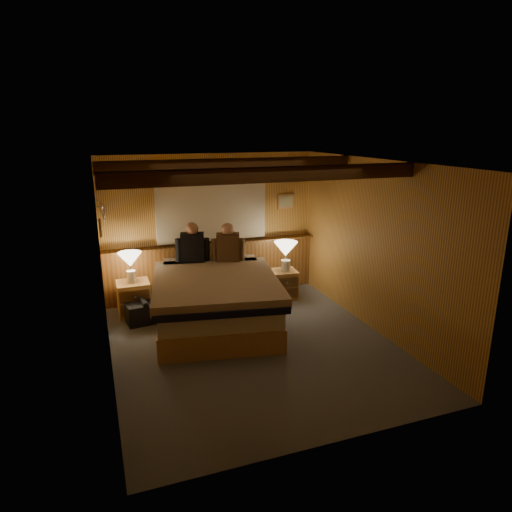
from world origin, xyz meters
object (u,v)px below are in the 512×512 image
bed (216,300)px  person_right (228,246)px  person_left (192,245)px  lamp_right (286,251)px  lamp_left (130,261)px  duffel_bag (144,313)px  nightstand_right (283,284)px  nightstand_left (134,298)px

bed → person_right: person_right is taller
person_left → lamp_right: bearing=4.8°
person_left → lamp_left: bearing=-164.5°
lamp_right → duffel_bag: (-2.36, -0.20, -0.68)m
lamp_left → person_right: bearing=-5.3°
lamp_left → duffel_bag: bearing=-72.9°
lamp_left → lamp_right: (2.48, -0.18, -0.02)m
lamp_right → person_right: (-0.98, 0.04, 0.16)m
person_left → duffel_bag: person_left is taller
lamp_right → duffel_bag: 2.46m
person_left → duffel_bag: bearing=-140.2°
duffel_bag → person_left: bearing=18.8°
nightstand_right → bed: bearing=-148.2°
lamp_left → lamp_right: lamp_left is taller
nightstand_left → nightstand_right: (2.45, -0.12, -0.02)m
lamp_left → lamp_right: 2.48m
nightstand_left → duffel_bag: (0.11, -0.37, -0.11)m
nightstand_right → lamp_right: lamp_right is taller
nightstand_left → lamp_left: size_ratio=1.14×
nightstand_right → person_left: size_ratio=0.74×
nightstand_left → nightstand_right: 2.45m
nightstand_left → person_left: 1.21m
bed → lamp_right: 1.58m
duffel_bag → nightstand_right: bearing=-1.8°
nightstand_left → lamp_left: (-0.01, 0.02, 0.59)m
lamp_left → lamp_right: bearing=-4.2°
person_left → duffel_bag: 1.27m
nightstand_right → duffel_bag: 2.35m
nightstand_left → person_left: size_ratio=0.81×
bed → person_left: 1.07m
nightstand_right → person_left: bearing=178.2°
nightstand_left → person_right: 1.66m
lamp_left → bed: bearing=-36.9°
person_right → person_left: bearing=178.2°
person_right → bed: bearing=-103.4°
nightstand_left → lamp_right: (2.46, -0.16, 0.58)m
person_right → duffel_bag: person_right is taller
bed → nightstand_right: size_ratio=5.10×
person_right → duffel_bag: (-1.38, -0.25, -0.84)m
nightstand_right → lamp_left: bearing=-178.2°
bed → person_left: (-0.13, 0.86, 0.62)m
bed → duffel_bag: (-0.98, 0.44, -0.23)m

